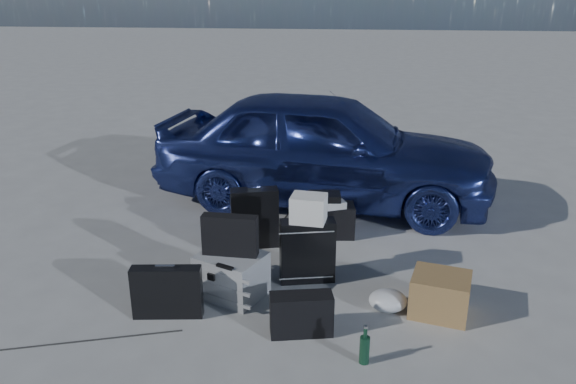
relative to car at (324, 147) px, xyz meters
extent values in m
plane|color=#A8A9A4|center=(-0.15, -2.44, -0.62)|extent=(60.00, 60.00, 0.00)
imported|color=#324293|center=(0.00, 0.00, 0.00)|extent=(3.77, 1.88, 1.23)
cube|color=gray|center=(-0.57, -2.15, -0.45)|extent=(0.59, 0.54, 0.34)
cube|color=black|center=(-0.57, -2.13, -0.12)|extent=(0.42, 0.12, 0.31)
cube|color=black|center=(-0.97, -2.49, -0.42)|extent=(0.51, 0.18, 0.39)
cube|color=black|center=(-0.55, -1.25, -0.34)|extent=(0.45, 0.26, 0.55)
cube|color=black|center=(-0.01, -1.84, -0.35)|extent=(0.46, 0.25, 0.52)
cube|color=silver|center=(-0.01, -1.85, 0.01)|extent=(0.29, 0.24, 0.21)
cube|color=black|center=(0.04, -0.95, -0.46)|extent=(0.64, 0.34, 0.31)
cube|color=silver|center=(0.05, -0.96, -0.28)|extent=(0.46, 0.41, 0.07)
cube|color=black|center=(0.07, -0.97, -0.21)|extent=(0.32, 0.25, 0.06)
cube|color=olive|center=(0.99, -2.22, -0.46)|extent=(0.48, 0.44, 0.30)
ellipsoid|color=silver|center=(0.62, -2.22, -0.54)|extent=(0.28, 0.24, 0.16)
cube|color=black|center=(0.01, -2.60, -0.47)|extent=(0.45, 0.25, 0.30)
cylinder|color=#0F301E|center=(0.44, -2.87, -0.49)|extent=(0.07, 0.07, 0.26)
camera|label=1|loc=(0.32, -5.90, 1.63)|focal=35.00mm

